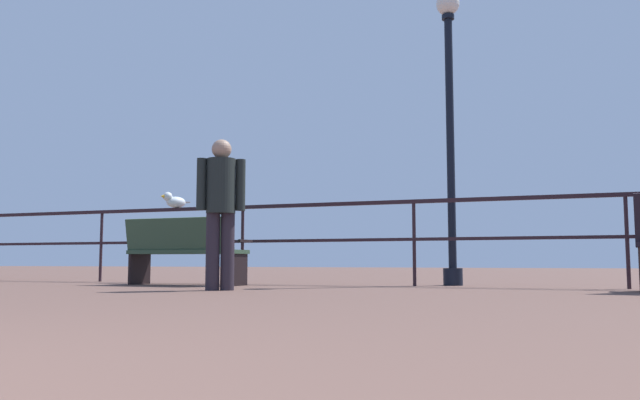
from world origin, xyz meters
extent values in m
cube|color=black|center=(0.00, 7.95, 1.06)|extent=(24.32, 0.05, 0.05)
cube|color=black|center=(0.00, 7.95, 0.58)|extent=(24.32, 0.04, 0.04)
cylinder|color=black|center=(-4.86, 7.95, 0.53)|extent=(0.04, 0.04, 1.06)
cylinder|color=black|center=(-2.43, 7.95, 0.53)|extent=(0.04, 0.04, 1.06)
cylinder|color=black|center=(0.00, 7.95, 0.53)|extent=(0.04, 0.04, 1.06)
cylinder|color=black|center=(2.43, 7.95, 0.53)|extent=(0.04, 0.04, 1.06)
cube|color=#2E4631|center=(-2.83, 7.18, 0.43)|extent=(1.60, 0.50, 0.05)
cube|color=#2E4631|center=(-2.84, 6.96, 0.65)|extent=(1.59, 0.15, 0.44)
cube|color=black|center=(-2.08, 7.16, 0.21)|extent=(0.05, 0.43, 0.43)
cube|color=black|center=(-2.07, 7.35, 0.57)|extent=(0.04, 0.33, 0.04)
cube|color=black|center=(-3.59, 7.19, 0.21)|extent=(0.05, 0.43, 0.43)
cube|color=black|center=(-3.58, 7.38, 0.57)|extent=(0.04, 0.33, 0.04)
cube|color=#2F1F1C|center=(2.52, 7.42, 0.62)|extent=(0.07, 0.31, 0.04)
cylinder|color=black|center=(0.42, 8.27, 0.11)|extent=(0.25, 0.25, 0.22)
cylinder|color=black|center=(0.42, 8.27, 1.86)|extent=(0.10, 0.10, 3.28)
cylinder|color=black|center=(0.42, 8.27, 3.53)|extent=(0.16, 0.16, 0.06)
sphere|color=silver|center=(0.42, 8.27, 3.71)|extent=(0.31, 0.31, 0.31)
cylinder|color=#261F28|center=(-1.60, 6.04, 0.41)|extent=(0.15, 0.15, 0.82)
cylinder|color=#261F28|center=(-1.73, 5.96, 0.41)|extent=(0.15, 0.15, 0.82)
cylinder|color=black|center=(-1.67, 6.00, 1.12)|extent=(0.31, 0.31, 0.59)
cylinder|color=black|center=(-1.49, 6.11, 1.13)|extent=(0.11, 0.11, 0.56)
cylinder|color=black|center=(-1.84, 5.89, 1.13)|extent=(0.11, 0.11, 0.56)
sphere|color=#9E7C66|center=(-1.67, 6.00, 1.52)|extent=(0.21, 0.21, 0.21)
ellipsoid|color=silver|center=(-3.54, 7.95, 1.17)|extent=(0.30, 0.35, 0.16)
ellipsoid|color=gray|center=(-3.54, 7.95, 1.19)|extent=(0.25, 0.30, 0.06)
sphere|color=silver|center=(-3.60, 7.83, 1.24)|extent=(0.13, 0.13, 0.13)
cone|color=gold|center=(-3.64, 7.75, 1.24)|extent=(0.07, 0.07, 0.05)
cube|color=gray|center=(-3.46, 8.09, 1.18)|extent=(0.12, 0.13, 0.02)
camera|label=1|loc=(1.83, -0.08, 0.31)|focal=36.32mm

